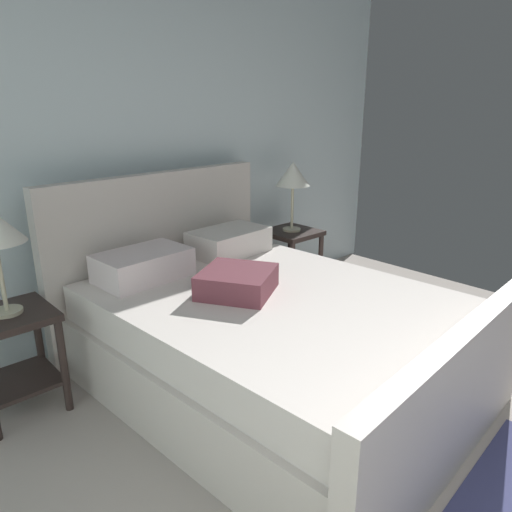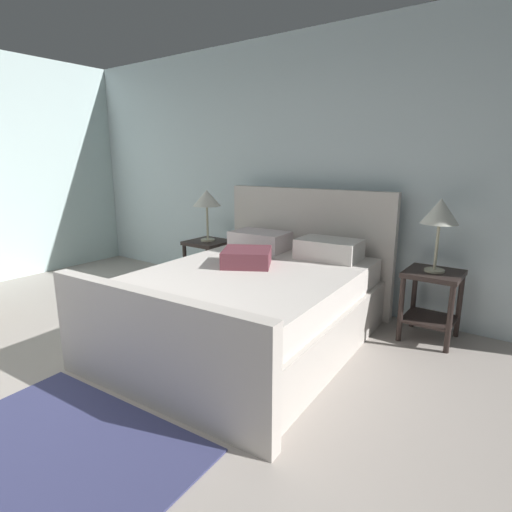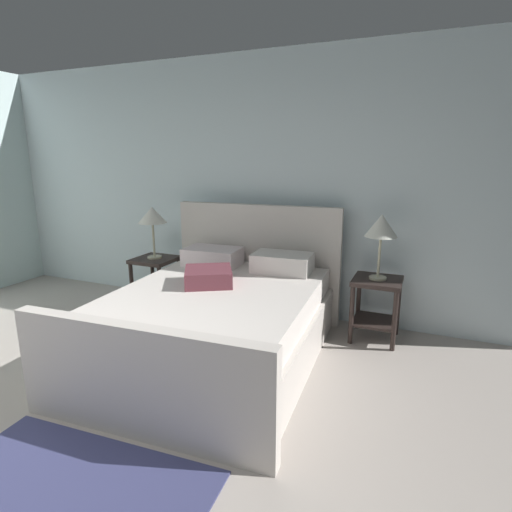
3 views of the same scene
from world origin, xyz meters
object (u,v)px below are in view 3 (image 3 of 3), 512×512
(bed, at_px, (218,319))
(table_lamp_left, at_px, (152,216))
(table_lamp_right, at_px, (381,227))
(nightstand_right, at_px, (376,299))
(nightstand_left, at_px, (156,275))

(bed, height_order, table_lamp_left, bed)
(bed, relative_size, table_lamp_right, 3.91)
(nightstand_right, xyz_separation_m, nightstand_left, (-2.41, -0.14, 0.00))
(bed, relative_size, nightstand_right, 3.95)
(nightstand_left, bearing_deg, table_lamp_right, 3.39)
(table_lamp_right, bearing_deg, nightstand_left, -176.61)
(nightstand_right, relative_size, table_lamp_right, 0.99)
(nightstand_right, distance_m, table_lamp_left, 2.50)
(bed, height_order, table_lamp_right, bed)
(table_lamp_right, relative_size, nightstand_left, 1.01)
(nightstand_right, height_order, table_lamp_right, table_lamp_right)
(bed, relative_size, table_lamp_left, 4.12)
(table_lamp_right, height_order, nightstand_left, table_lamp_right)
(nightstand_right, height_order, table_lamp_left, table_lamp_left)
(nightstand_left, xyz_separation_m, table_lamp_left, (-0.00, 0.00, 0.67))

